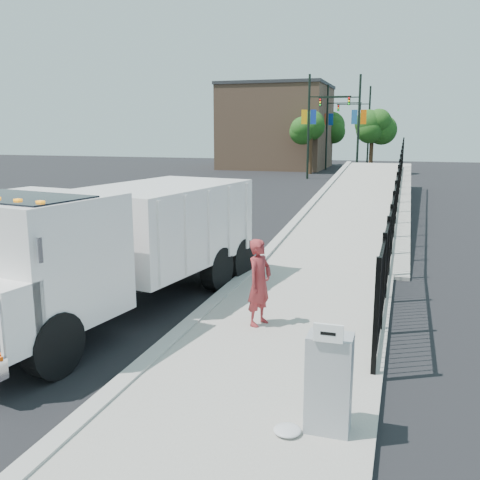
% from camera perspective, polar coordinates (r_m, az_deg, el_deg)
% --- Properties ---
extents(ground, '(120.00, 120.00, 0.00)m').
position_cam_1_polar(ground, '(11.30, -3.81, -8.04)').
color(ground, black).
rests_on(ground, ground).
extents(sidewalk, '(3.55, 12.00, 0.12)m').
position_cam_1_polar(sidewalk, '(8.96, 3.29, -13.05)').
color(sidewalk, '#9E998E').
rests_on(sidewalk, ground).
extents(curb, '(0.30, 12.00, 0.16)m').
position_cam_1_polar(curb, '(9.56, -8.21, -11.39)').
color(curb, '#ADAAA3').
rests_on(curb, ground).
extents(ramp, '(3.95, 24.06, 3.19)m').
position_cam_1_polar(ramp, '(26.24, 13.33, 3.01)').
color(ramp, '#9E998E').
rests_on(ramp, ground).
extents(iron_fence, '(0.10, 28.00, 1.80)m').
position_cam_1_polar(iron_fence, '(22.10, 16.36, 3.64)').
color(iron_fence, black).
rests_on(iron_fence, ground).
extents(truck, '(3.87, 8.38, 2.76)m').
position_cam_1_polar(truck, '(11.32, -13.50, -0.12)').
color(truck, black).
rests_on(truck, ground).
extents(worker, '(0.58, 0.71, 1.67)m').
position_cam_1_polar(worker, '(10.20, 2.09, -4.54)').
color(worker, maroon).
rests_on(worker, sidewalk).
extents(utility_cabinet, '(0.55, 0.40, 1.25)m').
position_cam_1_polar(utility_cabinet, '(6.90, 9.46, -14.82)').
color(utility_cabinet, gray).
rests_on(utility_cabinet, sidewalk).
extents(arrow_sign, '(0.35, 0.04, 0.22)m').
position_cam_1_polar(arrow_sign, '(6.40, 9.40, -9.77)').
color(arrow_sign, white).
rests_on(arrow_sign, utility_cabinet).
extents(debris, '(0.35, 0.35, 0.09)m').
position_cam_1_polar(debris, '(7.03, 5.07, -19.54)').
color(debris, silver).
rests_on(debris, sidewalk).
extents(light_pole_0, '(3.77, 0.22, 8.00)m').
position_cam_1_polar(light_pole_0, '(42.80, 7.74, 12.30)').
color(light_pole_0, black).
rests_on(light_pole_0, ground).
extents(light_pole_1, '(3.78, 0.22, 8.00)m').
position_cam_1_polar(light_pole_1, '(43.69, 12.13, 12.14)').
color(light_pole_1, black).
rests_on(light_pole_1, ground).
extents(light_pole_2, '(3.77, 0.22, 8.00)m').
position_cam_1_polar(light_pole_2, '(53.06, 9.59, 12.10)').
color(light_pole_2, black).
rests_on(light_pole_2, ground).
extents(light_pole_3, '(3.78, 0.22, 8.00)m').
position_cam_1_polar(light_pole_3, '(55.40, 13.26, 11.93)').
color(light_pole_3, black).
rests_on(light_pole_3, ground).
extents(tree_0, '(2.53, 2.53, 5.27)m').
position_cam_1_polar(tree_0, '(47.86, 7.58, 11.72)').
color(tree_0, '#382314').
rests_on(tree_0, ground).
extents(tree_1, '(2.40, 2.40, 5.20)m').
position_cam_1_polar(tree_1, '(48.69, 13.93, 11.47)').
color(tree_1, '#382314').
rests_on(tree_1, ground).
extents(tree_2, '(3.12, 3.12, 5.56)m').
position_cam_1_polar(tree_2, '(60.14, 9.62, 11.65)').
color(tree_2, '#382314').
rests_on(tree_2, ground).
extents(building, '(10.00, 10.00, 8.00)m').
position_cam_1_polar(building, '(55.42, 3.96, 11.83)').
color(building, '#8C664C').
rests_on(building, ground).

